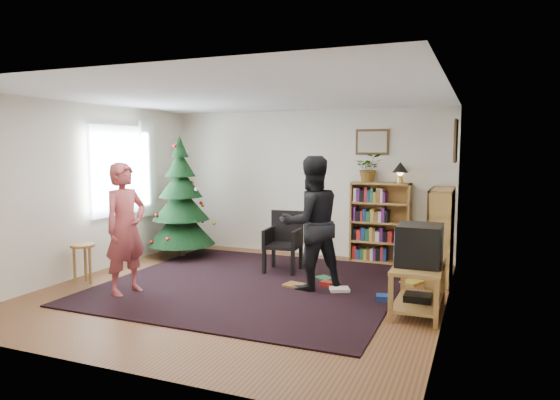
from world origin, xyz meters
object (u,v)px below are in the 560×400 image
at_px(armchair, 285,239).
at_px(person_by_chair, 311,223).
at_px(picture_right, 456,141).
at_px(picture_back, 372,142).
at_px(potted_plant, 369,168).
at_px(bookshelf_right, 441,235).
at_px(stool, 83,253).
at_px(crt_tv, 419,245).
at_px(person_standing, 126,229).
at_px(bookshelf_back, 380,222).
at_px(christmas_tree, 181,207).
at_px(table_lamp, 400,169).
at_px(tv_stand, 418,284).

relative_size(armchair, person_by_chair, 0.52).
relative_size(picture_right, armchair, 0.66).
relative_size(picture_back, potted_plant, 1.19).
distance_m(bookshelf_right, stool, 4.93).
bearing_deg(crt_tv, armchair, 149.88).
bearing_deg(armchair, person_standing, -132.42).
distance_m(armchair, person_by_chair, 1.08).
xyz_separation_m(crt_tv, potted_plant, (-1.09, 2.37, 0.75)).
height_order(bookshelf_back, bookshelf_right, same).
xyz_separation_m(christmas_tree, bookshelf_back, (3.21, 0.89, -0.19)).
relative_size(picture_right, bookshelf_back, 0.46).
distance_m(picture_right, christmas_tree, 4.50).
height_order(bookshelf_right, person_by_chair, person_by_chair).
xyz_separation_m(person_by_chair, table_lamp, (0.84, 1.91, 0.65)).
xyz_separation_m(picture_back, person_standing, (-2.46, -3.14, -1.11)).
distance_m(stool, person_standing, 1.00).
relative_size(bookshelf_right, table_lamp, 3.89).
bearing_deg(potted_plant, christmas_tree, -163.43).
bearing_deg(christmas_tree, bookshelf_right, -0.28).
relative_size(tv_stand, crt_tv, 1.82).
xyz_separation_m(bookshelf_back, potted_plant, (-0.20, 0.00, 0.87)).
bearing_deg(armchair, picture_back, 47.26).
xyz_separation_m(picture_back, bookshelf_right, (1.19, -1.05, -1.29)).
bearing_deg(armchair, picture_right, 9.17).
bearing_deg(person_by_chair, crt_tv, 120.56).
bearing_deg(person_standing, potted_plant, -28.04).
relative_size(picture_right, person_by_chair, 0.34).
height_order(bookshelf_right, tv_stand, bookshelf_right).
bearing_deg(person_by_chair, table_lamp, -155.37).
distance_m(bookshelf_right, person_by_chair, 1.85).
xyz_separation_m(christmas_tree, person_standing, (0.56, -2.11, -0.02)).
relative_size(tv_stand, armchair, 1.05).
bearing_deg(person_by_chair, picture_back, -141.64).
height_order(christmas_tree, crt_tv, christmas_tree).
height_order(bookshelf_back, table_lamp, table_lamp).
bearing_deg(potted_plant, person_by_chair, -100.02).
xyz_separation_m(picture_right, tv_stand, (-0.26, -1.78, -1.62)).
bearing_deg(tv_stand, person_by_chair, 162.31).
xyz_separation_m(picture_back, crt_tv, (1.07, -2.50, -1.17)).
distance_m(picture_back, crt_tv, 2.96).
bearing_deg(person_by_chair, picture_right, 176.46).
height_order(picture_back, armchair, picture_back).
distance_m(bookshelf_right, table_lamp, 1.44).
bearing_deg(picture_back, armchair, -128.31).
distance_m(crt_tv, person_by_chair, 1.50).
relative_size(armchair, table_lamp, 2.72).
distance_m(bookshelf_back, stool, 4.53).
bearing_deg(bookshelf_back, potted_plant, 180.00).
bearing_deg(christmas_tree, picture_right, 4.00).
distance_m(bookshelf_back, person_standing, 4.00).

